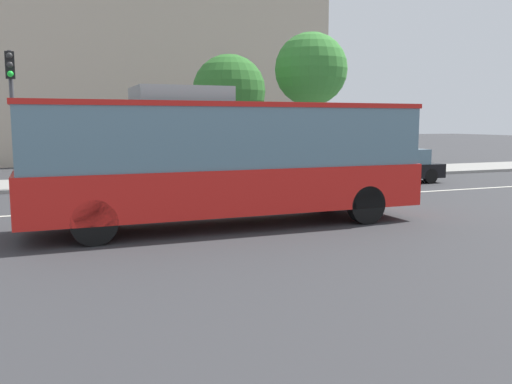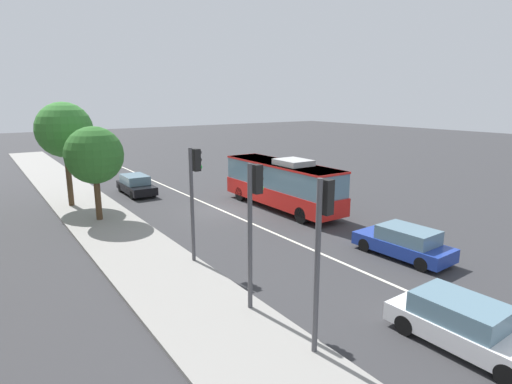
{
  "view_description": "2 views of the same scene",
  "coord_description": "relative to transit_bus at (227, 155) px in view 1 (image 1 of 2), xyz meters",
  "views": [
    {
      "loc": [
        -6.23,
        -16.52,
        2.64
      ],
      "look_at": [
        -0.72,
        -2.77,
        0.71
      ],
      "focal_mm": 38.08,
      "sensor_mm": 36.0,
      "label": 1
    },
    {
      "loc": [
        -23.0,
        13.1,
        7.24
      ],
      "look_at": [
        -0.75,
        -2.22,
        1.11
      ],
      "focal_mm": 29.06,
      "sensor_mm": 36.0,
      "label": 2
    }
  ],
  "objects": [
    {
      "name": "lane_centre_line",
      "position": [
        1.82,
        3.56,
        -1.8
      ],
      "size": [
        76.0,
        0.16,
        0.01
      ],
      "primitive_type": "cube",
      "color": "silver",
      "rests_on": "ground_plane"
    },
    {
      "name": "office_block_background",
      "position": [
        1.22,
        30.15,
        4.99
      ],
      "size": [
        28.06,
        18.06,
        13.6
      ],
      "rotation": [
        0.0,
        0.0,
        0.03
      ],
      "color": "#B7A893",
      "rests_on": "ground_plane"
    },
    {
      "name": "street_tree_kerbside_left",
      "position": [
        3.82,
        10.85,
        2.18
      ],
      "size": [
        3.34,
        3.34,
        5.69
      ],
      "color": "#4C3823",
      "rests_on": "ground_plane"
    },
    {
      "name": "sidewalk_kerb",
      "position": [
        1.82,
        10.77,
        -1.74
      ],
      "size": [
        80.0,
        4.0,
        0.14
      ],
      "primitive_type": "cube",
      "color": "gray",
      "rests_on": "ground_plane"
    },
    {
      "name": "street_tree_kerbside_centre",
      "position": [
        8.36,
        11.53,
        3.38
      ],
      "size": [
        3.61,
        3.61,
        7.03
      ],
      "color": "#4C3823",
      "rests_on": "ground_plane"
    },
    {
      "name": "ground_plane",
      "position": [
        1.82,
        3.56,
        -1.81
      ],
      "size": [
        160.0,
        160.0,
        0.0
      ],
      "primitive_type": "plane",
      "color": "#333335"
    },
    {
      "name": "sedan_black",
      "position": [
        9.77,
        6.59,
        -1.09
      ],
      "size": [
        4.52,
        1.86,
        1.46
      ],
      "rotation": [
        0.0,
        0.0,
        3.13
      ],
      "color": "black",
      "rests_on": "ground_plane"
    },
    {
      "name": "traffic_light_far_corner",
      "position": [
        -5.22,
        8.9,
        1.75
      ],
      "size": [
        0.33,
        0.62,
        5.2
      ],
      "rotation": [
        0.0,
        0.0,
        -1.55
      ],
      "color": "#47474C",
      "rests_on": "ground_plane"
    },
    {
      "name": "transit_bus",
      "position": [
        0.0,
        0.0,
        0.0
      ],
      "size": [
        10.01,
        2.55,
        3.46
      ],
      "rotation": [
        0.0,
        0.0,
        -0.01
      ],
      "color": "red",
      "rests_on": "ground_plane"
    }
  ]
}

